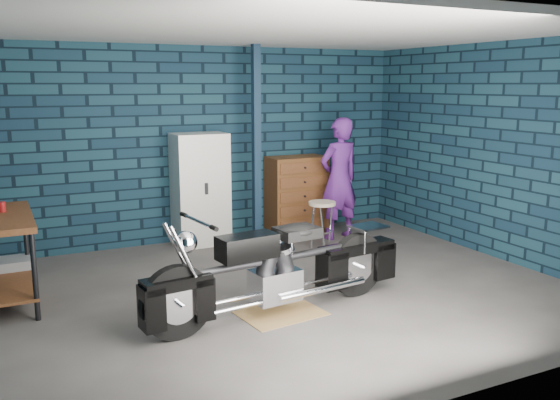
# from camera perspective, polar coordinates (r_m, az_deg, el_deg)

# --- Properties ---
(ground) EXTENTS (6.00, 6.00, 0.00)m
(ground) POSITION_cam_1_polar(r_m,az_deg,el_deg) (6.42, 0.40, -8.77)
(ground) COLOR #55524F
(ground) RESTS_ON ground
(room_walls) EXTENTS (6.02, 5.01, 2.71)m
(room_walls) POSITION_cam_1_polar(r_m,az_deg,el_deg) (6.54, -1.77, 8.66)
(room_walls) COLOR #102536
(room_walls) RESTS_ON ground
(support_post) EXTENTS (0.10, 0.10, 2.70)m
(support_post) POSITION_cam_1_polar(r_m,az_deg,el_deg) (8.08, -2.28, 5.18)
(support_post) COLOR #122539
(support_post) RESTS_ON ground
(workbench) EXTENTS (0.60, 1.40, 0.91)m
(workbench) POSITION_cam_1_polar(r_m,az_deg,el_deg) (6.57, -25.09, -5.22)
(workbench) COLOR brown
(workbench) RESTS_ON ground
(drip_mat) EXTENTS (0.85, 0.67, 0.01)m
(drip_mat) POSITION_cam_1_polar(r_m,az_deg,el_deg) (5.84, 0.05, -10.81)
(drip_mat) COLOR olive
(drip_mat) RESTS_ON ground
(motorcycle) EXTENTS (2.43, 0.91, 1.04)m
(motorcycle) POSITION_cam_1_polar(r_m,az_deg,el_deg) (5.66, 0.05, -5.94)
(motorcycle) COLOR black
(motorcycle) RESTS_ON ground
(person) EXTENTS (0.67, 0.48, 1.73)m
(person) POSITION_cam_1_polar(r_m,az_deg,el_deg) (8.43, 5.70, 2.05)
(person) COLOR #582079
(person) RESTS_ON ground
(storage_bin) EXTENTS (0.51, 0.36, 0.32)m
(storage_bin) POSITION_cam_1_polar(r_m,az_deg,el_deg) (7.13, -24.84, -6.45)
(storage_bin) COLOR gray
(storage_bin) RESTS_ON ground
(locker) EXTENTS (0.72, 0.51, 1.53)m
(locker) POSITION_cam_1_polar(r_m,az_deg,el_deg) (8.16, -7.66, 1.01)
(locker) COLOR silver
(locker) RESTS_ON ground
(tool_chest) EXTENTS (0.85, 0.47, 1.14)m
(tool_chest) POSITION_cam_1_polar(r_m,az_deg,el_deg) (8.78, 1.65, 0.50)
(tool_chest) COLOR brown
(tool_chest) RESTS_ON ground
(shop_stool) EXTENTS (0.38, 0.38, 0.66)m
(shop_stool) POSITION_cam_1_polar(r_m,az_deg,el_deg) (7.90, 4.05, -2.50)
(shop_stool) COLOR beige
(shop_stool) RESTS_ON ground
(mug_red) EXTENTS (0.08, 0.08, 0.10)m
(mug_red) POSITION_cam_1_polar(r_m,az_deg,el_deg) (6.61, -25.20, -0.60)
(mug_red) COLOR maroon
(mug_red) RESTS_ON workbench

